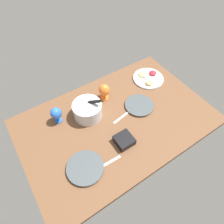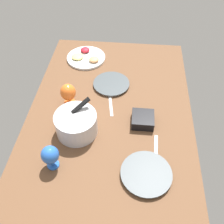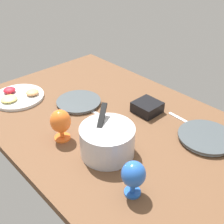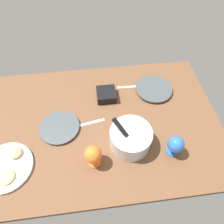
# 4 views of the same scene
# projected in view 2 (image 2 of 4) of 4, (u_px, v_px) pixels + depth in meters

# --- Properties ---
(ground_plane) EXTENTS (1.60, 1.04, 0.04)m
(ground_plane) POSITION_uv_depth(u_px,v_px,m) (110.00, 114.00, 1.62)
(ground_plane) COLOR brown
(dinner_plate_left) EXTENTS (0.27, 0.27, 0.03)m
(dinner_plate_left) POSITION_uv_depth(u_px,v_px,m) (146.00, 174.00, 1.30)
(dinner_plate_left) COLOR silver
(dinner_plate_left) RESTS_ON ground_plane
(dinner_plate_right) EXTENTS (0.26, 0.26, 0.02)m
(dinner_plate_right) POSITION_uv_depth(u_px,v_px,m) (111.00, 84.00, 1.77)
(dinner_plate_right) COLOR silver
(dinner_plate_right) RESTS_ON ground_plane
(mixing_bowl) EXTENTS (0.24, 0.24, 0.20)m
(mixing_bowl) POSITION_uv_depth(u_px,v_px,m) (76.00, 123.00, 1.45)
(mixing_bowl) COLOR silver
(mixing_bowl) RESTS_ON ground_plane
(fruit_platter) EXTENTS (0.30, 0.30, 0.05)m
(fruit_platter) POSITION_uv_depth(u_px,v_px,m) (86.00, 57.00, 1.98)
(fruit_platter) COLOR silver
(fruit_platter) RESTS_ON ground_plane
(hurricane_glass_orange) EXTENTS (0.10, 0.10, 0.16)m
(hurricane_glass_orange) POSITION_uv_depth(u_px,v_px,m) (68.00, 93.00, 1.59)
(hurricane_glass_orange) COLOR orange
(hurricane_glass_orange) RESTS_ON ground_plane
(hurricane_glass_blue) EXTENTS (0.09, 0.09, 0.15)m
(hurricane_glass_blue) POSITION_uv_depth(u_px,v_px,m) (50.00, 155.00, 1.28)
(hurricane_glass_blue) COLOR blue
(hurricane_glass_blue) RESTS_ON ground_plane
(square_bowl_black) EXTENTS (0.13, 0.13, 0.06)m
(square_bowl_black) POSITION_uv_depth(u_px,v_px,m) (143.00, 119.00, 1.52)
(square_bowl_black) COLOR black
(square_bowl_black) RESTS_ON ground_plane
(fork_by_left_plate) EXTENTS (0.18, 0.02, 0.01)m
(fork_by_left_plate) POSITION_uv_depth(u_px,v_px,m) (156.00, 148.00, 1.42)
(fork_by_left_plate) COLOR silver
(fork_by_left_plate) RESTS_ON ground_plane
(fork_by_right_plate) EXTENTS (0.18, 0.05, 0.01)m
(fork_by_right_plate) POSITION_uv_depth(u_px,v_px,m) (110.00, 106.00, 1.64)
(fork_by_right_plate) COLOR silver
(fork_by_right_plate) RESTS_ON ground_plane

